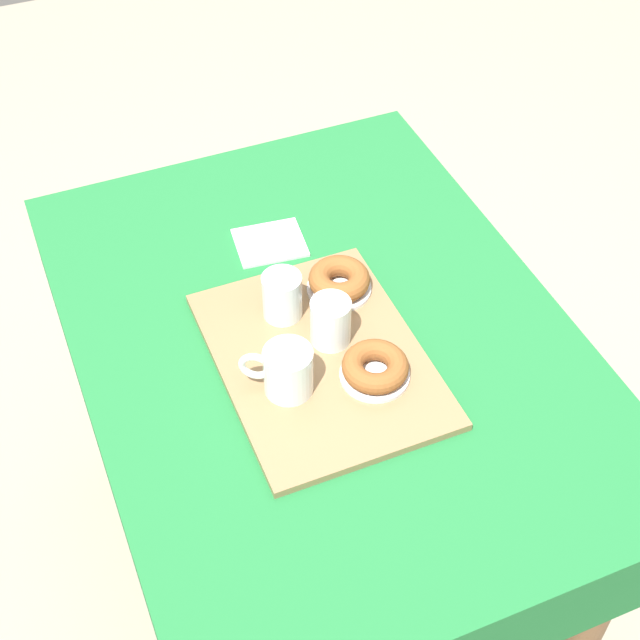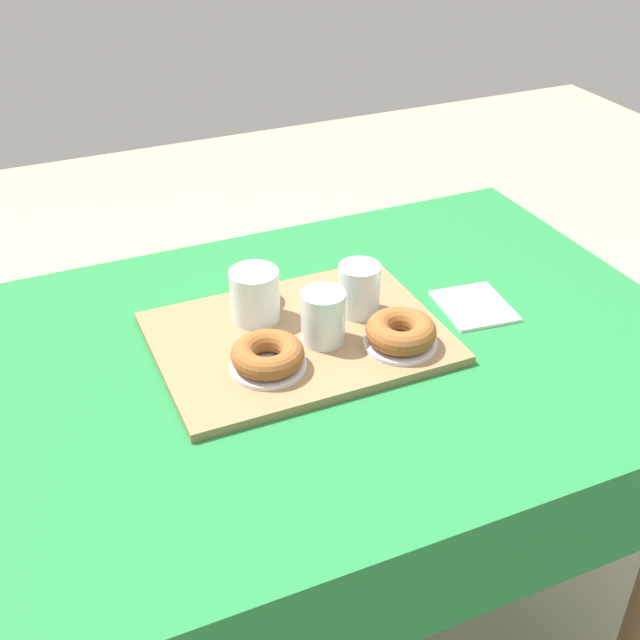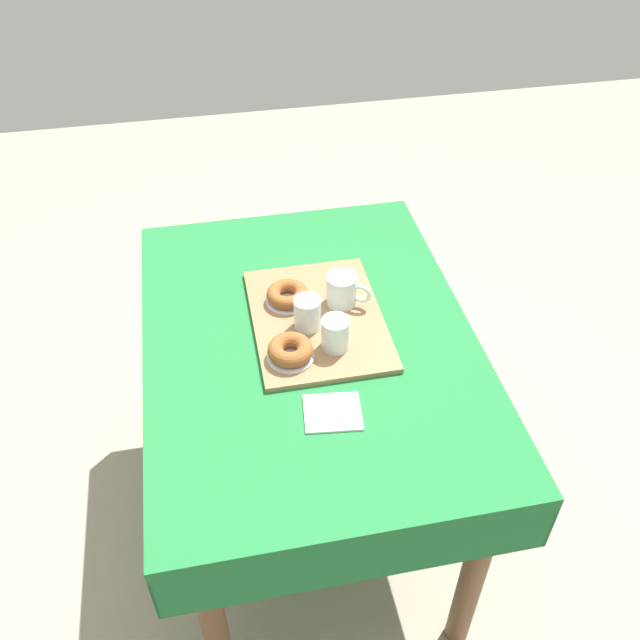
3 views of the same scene
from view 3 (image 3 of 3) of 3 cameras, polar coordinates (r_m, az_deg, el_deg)
name	(u,v)px [view 3 (image 3 of 3)]	position (r m, az deg, el deg)	size (l,w,h in m)	color
ground_plane	(312,508)	(2.36, -0.68, -15.27)	(6.00, 6.00, 0.00)	gray
dining_table	(310,367)	(1.83, -0.85, -3.93)	(1.15, 0.84, 0.78)	#1E6B33
serving_tray	(317,319)	(1.80, -0.22, 0.09)	(0.45, 0.34, 0.02)	olive
tea_mug_left	(342,291)	(1.81, 1.87, 2.45)	(0.09, 0.11, 0.09)	silver
water_glass_near	(309,314)	(1.74, -0.94, 0.51)	(0.07, 0.07, 0.09)	silver
water_glass_far	(335,335)	(1.68, 1.28, -1.27)	(0.07, 0.07, 0.09)	silver
donut_plate_left	(288,300)	(1.84, -2.70, 1.64)	(0.12, 0.12, 0.01)	silver
sugar_donut_left	(287,294)	(1.82, -2.72, 2.15)	(0.11, 0.11, 0.04)	brown
donut_plate_right	(291,356)	(1.68, -2.46, -3.03)	(0.12, 0.12, 0.01)	silver
sugar_donut_right	(290,350)	(1.66, -2.48, -2.47)	(0.11, 0.11, 0.04)	brown
paper_napkin	(333,412)	(1.58, 1.05, -7.66)	(0.11, 0.13, 0.01)	white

